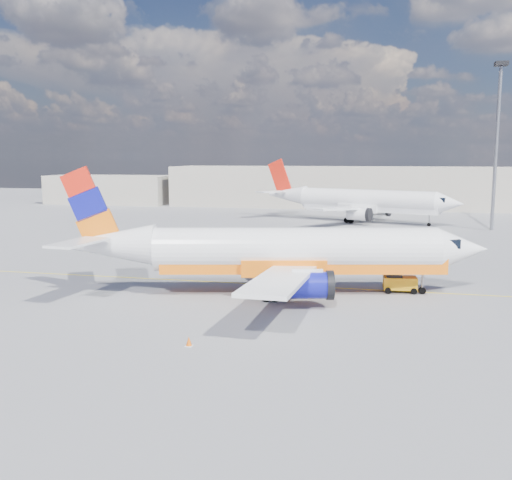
% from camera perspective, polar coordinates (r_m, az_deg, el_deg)
% --- Properties ---
extents(ground, '(240.00, 240.00, 0.00)m').
position_cam_1_polar(ground, '(43.34, -4.33, -5.09)').
color(ground, slate).
rests_on(ground, ground).
extents(taxi_line, '(70.00, 0.15, 0.01)m').
position_cam_1_polar(taxi_line, '(46.14, -3.24, -4.24)').
color(taxi_line, yellow).
rests_on(taxi_line, ground).
extents(terminal_main, '(70.00, 14.00, 8.00)m').
position_cam_1_polar(terminal_main, '(115.68, 9.05, 5.27)').
color(terminal_main, '#BFB6A5').
rests_on(terminal_main, ground).
extents(terminal_annex, '(26.00, 10.00, 6.00)m').
position_cam_1_polar(terminal_annex, '(126.31, -14.41, 4.91)').
color(terminal_annex, '#BFB6A5').
rests_on(terminal_annex, ground).
extents(main_jet, '(31.35, 24.09, 9.46)m').
position_cam_1_polar(main_jet, '(41.63, 2.66, -1.20)').
color(main_jet, white).
rests_on(main_jet, ground).
extents(second_jet, '(31.82, 24.14, 9.68)m').
position_cam_1_polar(second_jet, '(89.21, 10.42, 3.84)').
color(second_jet, white).
rests_on(second_jet, ground).
extents(gse_tug, '(2.55, 1.72, 1.73)m').
position_cam_1_polar(gse_tug, '(44.00, 14.10, -4.03)').
color(gse_tug, black).
rests_on(gse_tug, ground).
extents(traffic_cone, '(0.38, 0.38, 0.53)m').
position_cam_1_polar(traffic_cone, '(31.17, -6.73, -10.05)').
color(traffic_cone, white).
rests_on(traffic_cone, ground).
extents(floodlight_mast, '(1.64, 1.64, 22.42)m').
position_cam_1_polar(floodlight_mast, '(84.16, 22.98, 10.02)').
color(floodlight_mast, gray).
rests_on(floodlight_mast, ground).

